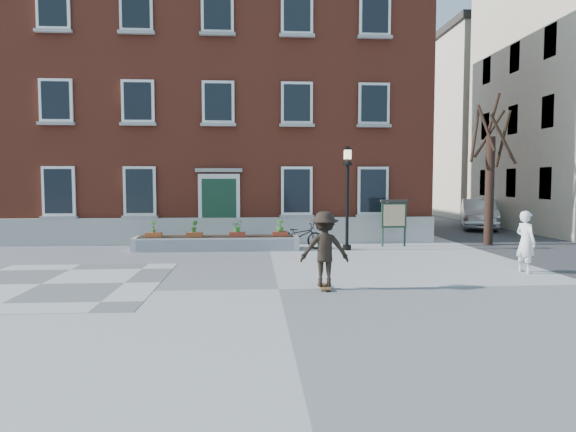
{
  "coord_description": "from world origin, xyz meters",
  "views": [
    {
      "loc": [
        -0.62,
        -12.27,
        2.64
      ],
      "look_at": [
        0.5,
        4.0,
        1.5
      ],
      "focal_mm": 32.0,
      "sensor_mm": 36.0,
      "label": 1
    }
  ],
  "objects": [
    {
      "name": "planter_assembly",
      "position": [
        -1.99,
        7.18,
        0.31
      ],
      "size": [
        6.2,
        1.12,
        1.15
      ],
      "color": "silver",
      "rests_on": "ground"
    },
    {
      "name": "checker_patch",
      "position": [
        -6.0,
        1.0,
        0.01
      ],
      "size": [
        6.0,
        6.0,
        0.01
      ],
      "primitive_type": "cube",
      "color": "#5F5F62",
      "rests_on": "ground"
    },
    {
      "name": "bicycle",
      "position": [
        1.2,
        7.47,
        0.51
      ],
      "size": [
        2.03,
        1.46,
        1.01
      ],
      "primitive_type": "imported",
      "rotation": [
        0.0,
        0.0,
        1.11
      ],
      "color": "black",
      "rests_on": "ground"
    },
    {
      "name": "bystander",
      "position": [
        7.14,
        1.75,
        0.89
      ],
      "size": [
        0.6,
        0.74,
        1.77
      ],
      "primitive_type": "imported",
      "rotation": [
        0.0,
        0.0,
        1.87
      ],
      "color": "white",
      "rests_on": "ground"
    },
    {
      "name": "side_street",
      "position": [
        17.99,
        19.78,
        7.02
      ],
      "size": [
        15.2,
        36.0,
        14.5
      ],
      "color": "#3D3D3F",
      "rests_on": "ground"
    },
    {
      "name": "bare_tree",
      "position": [
        9.01,
        8.01,
        2.79
      ],
      "size": [
        1.83,
        1.83,
        6.16
      ],
      "color": "black",
      "rests_on": "ground"
    },
    {
      "name": "parked_car",
      "position": [
        11.62,
        14.67,
        0.81
      ],
      "size": [
        3.32,
        5.19,
        1.62
      ],
      "primitive_type": "imported",
      "rotation": [
        0.0,
        0.0,
        -0.36
      ],
      "color": "silver",
      "rests_on": "ground"
    },
    {
      "name": "ground",
      "position": [
        0.0,
        0.0,
        0.0
      ],
      "size": [
        100.0,
        100.0,
        0.0
      ],
      "primitive_type": "plane",
      "color": "#9B9B9D",
      "rests_on": "ground"
    },
    {
      "name": "lamp_post",
      "position": [
        2.93,
        6.83,
        2.54
      ],
      "size": [
        0.4,
        0.4,
        3.93
      ],
      "color": "black",
      "rests_on": "ground"
    },
    {
      "name": "brick_building",
      "position": [
        -2.0,
        13.98,
        6.3
      ],
      "size": [
        18.4,
        10.85,
        12.6
      ],
      "color": "brown",
      "rests_on": "ground"
    },
    {
      "name": "skateboarder",
      "position": [
        1.11,
        -0.05,
        0.98
      ],
      "size": [
        1.22,
        0.78,
        1.89
      ],
      "color": "brown",
      "rests_on": "ground"
    },
    {
      "name": "notice_board",
      "position": [
        4.99,
        7.74,
        1.26
      ],
      "size": [
        1.1,
        0.16,
        1.87
      ],
      "color": "#1B3625",
      "rests_on": "ground"
    }
  ]
}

